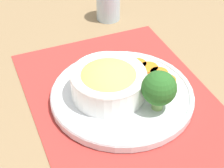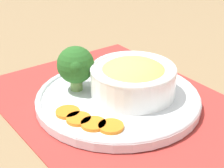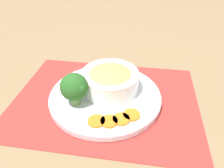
{
  "view_description": "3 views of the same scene",
  "coord_description": "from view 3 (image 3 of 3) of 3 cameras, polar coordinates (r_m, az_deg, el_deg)",
  "views": [
    {
      "loc": [
        0.58,
        -0.2,
        0.55
      ],
      "look_at": [
        -0.02,
        -0.02,
        0.04
      ],
      "focal_mm": 60.0,
      "sensor_mm": 36.0,
      "label": 1
    },
    {
      "loc": [
        -0.53,
        0.32,
        0.36
      ],
      "look_at": [
        -0.01,
        0.02,
        0.05
      ],
      "focal_mm": 60.0,
      "sensor_mm": 36.0,
      "label": 2
    },
    {
      "loc": [
        -0.14,
        0.46,
        0.4
      ],
      "look_at": [
        -0.02,
        -0.01,
        0.05
      ],
      "focal_mm": 35.0,
      "sensor_mm": 36.0,
      "label": 3
    }
  ],
  "objects": [
    {
      "name": "carrot_slice_near",
      "position": [
        0.53,
        -4.06,
        -9.64
      ],
      "size": [
        0.04,
        0.04,
        0.01
      ],
      "color": "orange",
      "rests_on": "plate"
    },
    {
      "name": "broccoli_floret",
      "position": [
        0.56,
        -9.82,
        -0.85
      ],
      "size": [
        0.07,
        0.07,
        0.09
      ],
      "color": "#759E51",
      "rests_on": "plate"
    },
    {
      "name": "placemat",
      "position": [
        0.62,
        -1.74,
        -4.01
      ],
      "size": [
        0.55,
        0.44,
        0.0
      ],
      "color": "#B2332D",
      "rests_on": "ground_plane"
    },
    {
      "name": "bowl",
      "position": [
        0.61,
        -0.47,
        1.32
      ],
      "size": [
        0.16,
        0.16,
        0.07
      ],
      "color": "white",
      "rests_on": "plate"
    },
    {
      "name": "carrot_slice_middle",
      "position": [
        0.53,
        -0.77,
        -9.73
      ],
      "size": [
        0.04,
        0.04,
        0.01
      ],
      "color": "orange",
      "rests_on": "plate"
    },
    {
      "name": "carrot_slice_far",
      "position": [
        0.53,
        2.4,
        -9.16
      ],
      "size": [
        0.04,
        0.04,
        0.01
      ],
      "color": "orange",
      "rests_on": "plate"
    },
    {
      "name": "carrot_slice_extra",
      "position": [
        0.55,
        5.1,
        -8.03
      ],
      "size": [
        0.04,
        0.04,
        0.01
      ],
      "color": "orange",
      "rests_on": "plate"
    },
    {
      "name": "plate",
      "position": [
        0.62,
        -1.76,
        -3.06
      ],
      "size": [
        0.31,
        0.31,
        0.02
      ],
      "color": "silver",
      "rests_on": "placemat"
    },
    {
      "name": "ground_plane",
      "position": [
        0.62,
        -1.73,
        -4.15
      ],
      "size": [
        4.0,
        4.0,
        0.0
      ],
      "primitive_type": "plane",
      "color": "#8C704C"
    }
  ]
}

